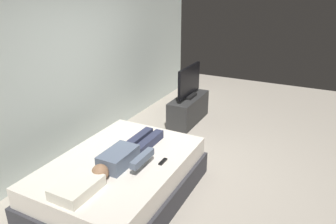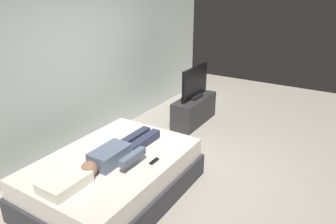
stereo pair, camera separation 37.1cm
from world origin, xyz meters
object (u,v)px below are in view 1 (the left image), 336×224
tv_stand (188,109)px  person (126,154)px  pillow (77,187)px  tv (189,82)px  bed (121,179)px  remote (163,162)px

tv_stand → person: bearing=-173.5°
pillow → tv: (3.23, 0.20, 0.18)m
pillow → person: person is taller
bed → pillow: pillow is taller
remote → tv: (2.34, 0.69, 0.24)m
bed → person: (0.03, -0.08, 0.36)m
pillow → remote: bearing=-28.5°
pillow → tv_stand: pillow is taller
bed → remote: size_ratio=13.75×
tv_stand → tv: (0.00, 0.00, 0.53)m
person → remote: bearing=-69.5°
bed → tv_stand: size_ratio=1.87×
person → remote: 0.44m
bed → person: size_ratio=1.64×
bed → pillow: (-0.71, 0.00, 0.34)m
person → tv_stand: bearing=6.5°
bed → remote: bearing=-69.6°
person → tv: bearing=6.5°
remote → tv_stand: remote is taller
person → tv: tv is taller
bed → remote: (0.18, -0.48, 0.29)m
remote → bed: bearing=110.4°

